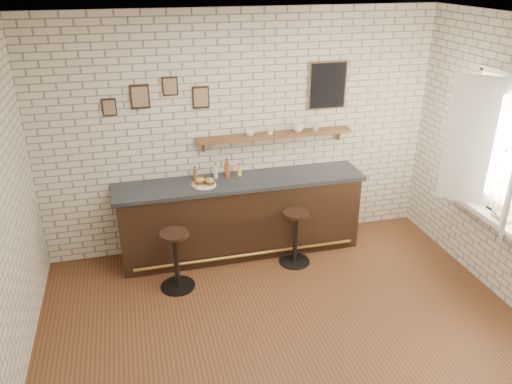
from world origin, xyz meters
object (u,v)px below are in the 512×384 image
shelf_cup_a (250,132)px  shelf_cup_b (270,130)px  bar_stool_right (295,236)px  shelf_cup_c (298,128)px  sandwich_plate (204,185)px  bar_stool_left (176,258)px  condiment_bottle_yellow (239,171)px  book_lower (498,219)px  bitters_bottle_amber (227,170)px  book_upper (498,217)px  bitters_bottle_white (216,172)px  bar_counter (241,216)px  ciabatta_sandwich (205,181)px  shelf_cup_d (315,127)px  bitters_bottle_brown (195,175)px

shelf_cup_a → shelf_cup_b: same height
bar_stool_right → shelf_cup_c: size_ratio=5.12×
sandwich_plate → bar_stool_left: bearing=-128.8°
condiment_bottle_yellow → bar_stool_right: (0.57, -0.57, -0.70)m
sandwich_plate → book_lower: 3.31m
bar_stool_right → sandwich_plate: bearing=159.8°
bar_stool_left → bar_stool_right: bar_stool_left is taller
book_lower → shelf_cup_b: bearing=137.7°
bitters_bottle_amber → book_upper: bearing=-32.9°
condiment_bottle_yellow → shelf_cup_b: shelf_cup_b is taller
bitters_bottle_amber → bar_stool_left: bitters_bottle_amber is taller
book_lower → bitters_bottle_white: bearing=146.9°
bitters_bottle_amber → shelf_cup_a: (0.31, 0.07, 0.44)m
shelf_cup_c → book_lower: (1.68, -1.78, -0.61)m
bar_stool_left → shelf_cup_b: size_ratio=6.96×
bar_counter → sandwich_plate: bearing=-173.0°
shelf_cup_a → book_lower: 2.98m
ciabatta_sandwich → condiment_bottle_yellow: (0.47, 0.19, 0.02)m
bitters_bottle_amber → shelf_cup_d: 1.25m
shelf_cup_a → book_lower: (2.31, -1.78, -0.61)m
condiment_bottle_yellow → shelf_cup_c: bearing=5.2°
sandwich_plate → book_lower: size_ratio=1.13×
ciabatta_sandwich → shelf_cup_c: 1.37m
bar_counter → book_lower: size_ratio=12.55×
bitters_bottle_amber → bar_stool_left: bearing=-135.9°
bitters_bottle_white → book_lower: 3.25m
bitters_bottle_brown → bitters_bottle_white: 0.25m
shelf_cup_a → shelf_cup_d: bearing=-16.1°
shelf_cup_d → book_lower: (1.45, -1.78, -0.60)m
bitters_bottle_brown → bitters_bottle_amber: (0.40, 0.00, 0.03)m
bitters_bottle_brown → shelf_cup_d: 1.64m
sandwich_plate → bar_stool_right: 1.28m
bitters_bottle_white → shelf_cup_c: shelf_cup_c is taller
bitters_bottle_amber → shelf_cup_a: 0.54m
ciabatta_sandwich → book_lower: ciabatta_sandwich is taller
bar_counter → ciabatta_sandwich: (-0.45, -0.06, 0.56)m
bar_counter → sandwich_plate: sandwich_plate is taller
sandwich_plate → book_upper: bearing=-27.2°
ciabatta_sandwich → shelf_cup_d: shelf_cup_d is taller
sandwich_plate → shelf_cup_d: size_ratio=2.83×
condiment_bottle_yellow → bitters_bottle_white: bearing=-180.0°
bitters_bottle_brown → shelf_cup_d: size_ratio=1.81×
ciabatta_sandwich → shelf_cup_b: size_ratio=2.59×
ciabatta_sandwich → bar_stool_right: ciabatta_sandwich is taller
shelf_cup_d → bar_stool_left: bearing=-148.9°
shelf_cup_c → book_lower: bearing=-137.4°
ciabatta_sandwich → shelf_cup_b: 1.04m
bar_stool_left → bitters_bottle_amber: bearing=44.1°
ciabatta_sandwich → book_upper: bearing=-27.3°
bitters_bottle_amber → book_lower: 3.13m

